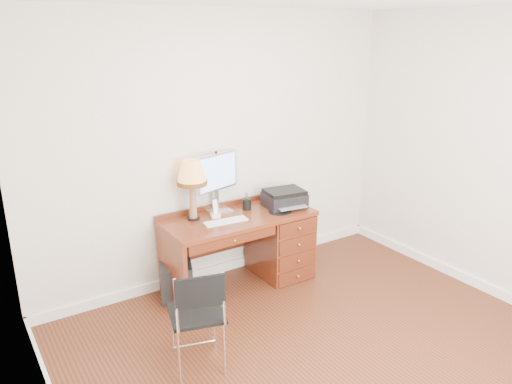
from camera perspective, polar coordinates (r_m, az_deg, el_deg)
ground at (r=4.27m, az=8.31°, el=-17.92°), size 4.00×4.00×0.00m
room_shell at (r=4.65m, az=3.12°, el=-13.70°), size 4.00×4.00×4.00m
desk at (r=5.20m, az=1.08°, el=-5.50°), size 1.50×0.67×0.75m
monitor at (r=4.94m, az=-4.42°, el=1.94°), size 0.51×0.23×0.59m
keyboard at (r=4.76m, az=-3.48°, el=-3.36°), size 0.43×0.16×0.02m
mouse_pad at (r=5.02m, az=2.75°, el=-2.12°), size 0.23×0.23×0.05m
printer at (r=5.14m, az=3.26°, el=-0.72°), size 0.44×0.37×0.18m
leg_lamp at (r=4.72m, az=-7.35°, el=1.79°), size 0.29×0.29×0.59m
phone at (r=4.86m, az=-4.69°, el=-2.33°), size 0.10×0.10×0.18m
pen_cup at (r=5.06m, az=-1.06°, el=-1.40°), size 0.09×0.09×0.11m
chair at (r=3.83m, az=-6.42°, el=-13.19°), size 0.49×0.50×0.85m
equipment_box at (r=4.96m, az=-9.10°, el=-10.00°), size 0.39×0.39×0.35m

